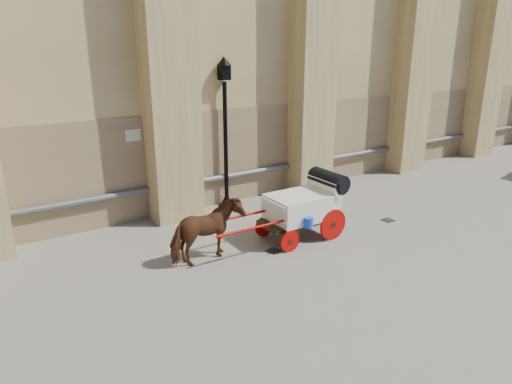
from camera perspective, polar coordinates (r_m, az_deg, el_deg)
ground at (r=11.23m, az=2.47°, el=-7.71°), size 90.00×90.00×0.00m
horse at (r=10.62m, az=-6.14°, el=-5.00°), size 1.82×0.98×1.47m
carriage at (r=11.95m, az=6.23°, el=-1.47°), size 3.86×1.37×1.68m
street_lamp at (r=13.98m, az=-3.86°, el=7.89°), size 0.43×0.43×4.55m
drain_grate_near at (r=11.35m, az=2.22°, el=-7.36°), size 0.38×0.38×0.01m
drain_grate_far at (r=13.79m, az=16.15°, el=-3.40°), size 0.33×0.33×0.01m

